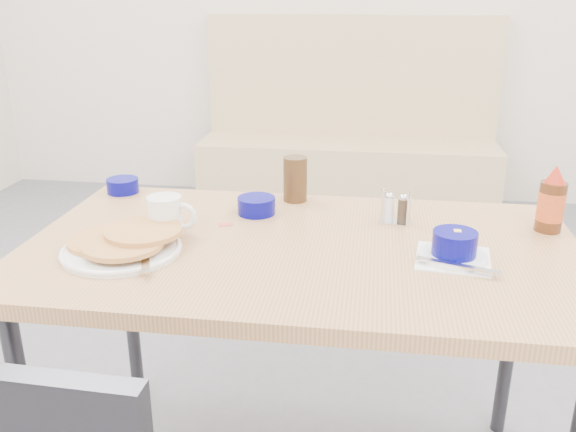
# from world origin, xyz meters

# --- Properties ---
(booth_bench) EXTENTS (1.90, 0.56, 1.22)m
(booth_bench) POSITION_xyz_m (0.00, 2.78, 0.35)
(booth_bench) COLOR tan
(booth_bench) RESTS_ON ground
(dining_table) EXTENTS (1.40, 0.80, 0.76)m
(dining_table) POSITION_xyz_m (0.00, 0.25, 0.70)
(dining_table) COLOR tan
(dining_table) RESTS_ON ground
(pancake_plate) EXTENTS (0.29, 0.29, 0.05)m
(pancake_plate) POSITION_xyz_m (-0.43, 0.14, 0.78)
(pancake_plate) COLOR white
(pancake_plate) RESTS_ON dining_table
(coffee_mug) EXTENTS (0.13, 0.09, 0.10)m
(coffee_mug) POSITION_xyz_m (-0.36, 0.27, 0.81)
(coffee_mug) COLOR white
(coffee_mug) RESTS_ON dining_table
(grits_setting) EXTENTS (0.19, 0.20, 0.07)m
(grits_setting) POSITION_xyz_m (0.37, 0.21, 0.79)
(grits_setting) COLOR white
(grits_setting) RESTS_ON dining_table
(creamer_bowl) EXTENTS (0.10, 0.10, 0.04)m
(creamer_bowl) POSITION_xyz_m (-0.61, 0.59, 0.78)
(creamer_bowl) COLOR #040469
(creamer_bowl) RESTS_ON dining_table
(butter_bowl) EXTENTS (0.11, 0.11, 0.05)m
(butter_bowl) POSITION_xyz_m (-0.16, 0.46, 0.78)
(butter_bowl) COLOR #040469
(butter_bowl) RESTS_ON dining_table
(amber_tumbler) EXTENTS (0.09, 0.09, 0.14)m
(amber_tumbler) POSITION_xyz_m (-0.06, 0.59, 0.83)
(amber_tumbler) COLOR #3E2813
(amber_tumbler) RESTS_ON dining_table
(condiment_caddy) EXTENTS (0.09, 0.06, 0.10)m
(condiment_caddy) POSITION_xyz_m (0.24, 0.44, 0.80)
(condiment_caddy) COLOR silver
(condiment_caddy) RESTS_ON dining_table
(syrup_bottle) EXTENTS (0.07, 0.07, 0.18)m
(syrup_bottle) POSITION_xyz_m (0.64, 0.44, 0.84)
(syrup_bottle) COLOR #47230F
(syrup_bottle) RESTS_ON dining_table
(sugar_wrapper) EXTENTS (0.04, 0.03, 0.00)m
(sugar_wrapper) POSITION_xyz_m (-0.22, 0.36, 0.76)
(sugar_wrapper) COLOR #C94C43
(sugar_wrapper) RESTS_ON dining_table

